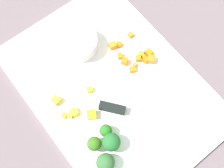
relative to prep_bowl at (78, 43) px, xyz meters
The scene contains 27 objects.
ground_plane 0.14m from the prep_bowl, behind, with size 4.00×4.00×0.00m, color slate.
cutting_board 0.14m from the prep_bowl, behind, with size 0.55×0.39×0.01m, color white.
prep_bowl is the anchor object (origin of this frame).
chef_knife 0.25m from the prep_bowl, behind, with size 0.28×0.23×0.02m.
carrot_dice_0 0.11m from the prep_bowl, 143.58° to the right, with size 0.01×0.02×0.01m, color orange.
carrot_dice_1 0.13m from the prep_bowl, 149.11° to the right, with size 0.02×0.02×0.02m, color orange.
carrot_dice_2 0.19m from the prep_bowl, 140.30° to the right, with size 0.02×0.02×0.02m, color orange.
carrot_dice_3 0.11m from the prep_bowl, 125.83° to the right, with size 0.01×0.01×0.01m, color orange.
carrot_dice_4 0.17m from the prep_bowl, 136.59° to the right, with size 0.01×0.02×0.01m, color orange.
carrot_dice_5 0.16m from the prep_bowl, 148.49° to the right, with size 0.01×0.01×0.01m, color orange.
carrot_dice_6 0.09m from the prep_bowl, 128.16° to the right, with size 0.02×0.02×0.02m, color orange.
carrot_dice_7 0.18m from the prep_bowl, 142.61° to the right, with size 0.01×0.01×0.01m, color orange.
carrot_dice_8 0.18m from the prep_bowl, 139.49° to the right, with size 0.01×0.01×0.01m, color orange.
carrot_dice_9 0.16m from the prep_bowl, 141.69° to the right, with size 0.01×0.01×0.01m, color orange.
carrot_dice_10 0.14m from the prep_bowl, 114.50° to the right, with size 0.01×0.01×0.01m, color orange.
carrot_dice_11 0.19m from the prep_bowl, 134.53° to the right, with size 0.02×0.02×0.01m, color orange.
carrot_dice_12 0.16m from the prep_bowl, 155.06° to the right, with size 0.01×0.02×0.01m, color orange.
pepper_dice_0 0.19m from the prep_bowl, 133.24° to the left, with size 0.01×0.01×0.01m, color yellow.
pepper_dice_1 0.18m from the prep_bowl, 139.86° to the left, with size 0.02×0.02×0.01m, color yellow.
pepper_dice_2 0.13m from the prep_bowl, 155.95° to the left, with size 0.01×0.01×0.01m, color yellow.
pepper_dice_3 0.19m from the prep_bowl, 153.21° to the left, with size 0.02×0.02×0.02m, color yellow.
pepper_dice_4 0.20m from the prep_bowl, 138.62° to the left, with size 0.01×0.01×0.01m, color yellow.
pepper_dice_5 0.16m from the prep_bowl, 123.45° to the left, with size 0.02×0.02×0.02m, color yellow.
broccoli_floret_0 0.31m from the prep_bowl, 155.41° to the left, with size 0.04×0.04×0.04m.
broccoli_floret_1 0.27m from the prep_bowl, 160.28° to the left, with size 0.04×0.04×0.05m.
broccoli_floret_2 0.24m from the prep_bowl, 159.45° to the left, with size 0.03×0.03×0.04m.
broccoli_floret_3 0.27m from the prep_bowl, 152.02° to the left, with size 0.03×0.03×0.04m.
Camera 1 is at (-0.20, 0.15, 0.70)m, focal length 45.66 mm.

